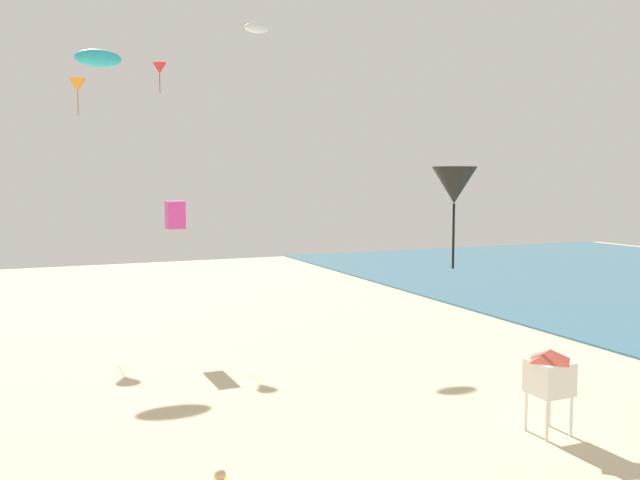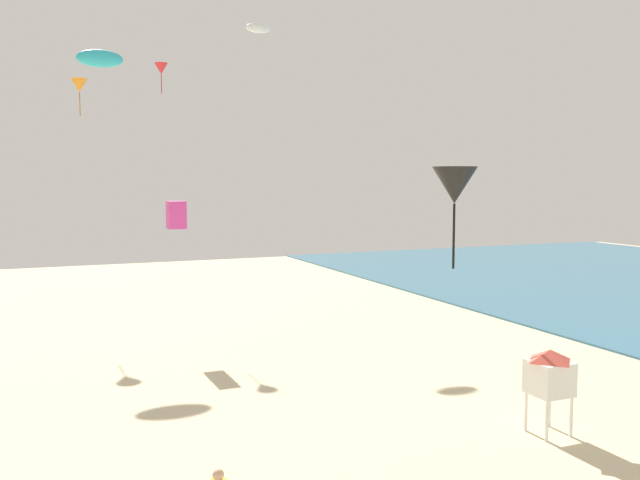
# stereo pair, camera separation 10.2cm
# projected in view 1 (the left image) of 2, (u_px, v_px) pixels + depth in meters

# --- Properties ---
(lifeguard_stand) EXTENTS (1.10, 1.10, 2.55)m
(lifeguard_stand) POSITION_uv_depth(u_px,v_px,m) (550.00, 373.00, 19.83)
(lifeguard_stand) COLOR white
(lifeguard_stand) RESTS_ON ground
(kite_red_delta) EXTENTS (0.77, 0.77, 1.75)m
(kite_red_delta) POSITION_uv_depth(u_px,v_px,m) (160.00, 68.00, 39.23)
(kite_red_delta) COLOR red
(kite_white_parafoil) EXTENTS (1.63, 0.45, 0.63)m
(kite_white_parafoil) POSITION_uv_depth(u_px,v_px,m) (257.00, 28.00, 41.92)
(kite_white_parafoil) COLOR white
(kite_orange_delta) EXTENTS (0.94, 0.94, 2.13)m
(kite_orange_delta) POSITION_uv_depth(u_px,v_px,m) (77.00, 85.00, 39.11)
(kite_orange_delta) COLOR orange
(kite_black_delta) EXTENTS (1.56, 1.56, 3.55)m
(kite_black_delta) POSITION_uv_depth(u_px,v_px,m) (454.00, 185.00, 23.28)
(kite_black_delta) COLOR black
(kite_cyan_parafoil) EXTENTS (2.48, 0.69, 0.97)m
(kite_cyan_parafoil) POSITION_uv_depth(u_px,v_px,m) (98.00, 58.00, 36.68)
(kite_cyan_parafoil) COLOR #2DB7CC
(kite_magenta_box) EXTENTS (0.83, 0.83, 1.30)m
(kite_magenta_box) POSITION_uv_depth(u_px,v_px,m) (175.00, 215.00, 31.57)
(kite_magenta_box) COLOR #DB3D9E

